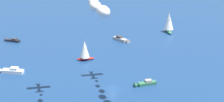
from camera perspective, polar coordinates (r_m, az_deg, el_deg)
The scene contains 8 objects.
ground_plane at distance 136.35m, azimuth 0.14°, elevation -5.33°, with size 2000.00×2000.00×0.00m, color navy.
motorboat_near_centre at distance 181.63m, azimuth 1.46°, elevation 1.64°, with size 8.67×7.04×2.60m.
sailboat_offshore at distance 194.97m, azimuth 8.06°, elevation 4.06°, with size 5.79×8.62×10.73m.
motorboat_ahead at distance 152.91m, azimuth -14.37°, elevation -2.73°, with size 9.99×2.91×2.88m.
sailboat_outer_ring_b at distance 159.13m, azimuth -3.90°, elevation 0.11°, with size 7.16×5.04×8.98m.
motorboat_outer_ring_c at distance 186.66m, azimuth -14.04°, elevation 1.49°, with size 7.40×2.61×2.10m.
motorboat_outer_ring_d at distance 138.91m, azimuth 4.58°, elevation -4.61°, with size 7.81×5.78×2.29m.
smoke_trail_lead at distance 99.62m, azimuth -2.36°, elevation 6.63°, with size 14.67×26.32×3.65m.
Camera 1 is at (23.90, -120.36, 59.44)m, focal length 64.50 mm.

